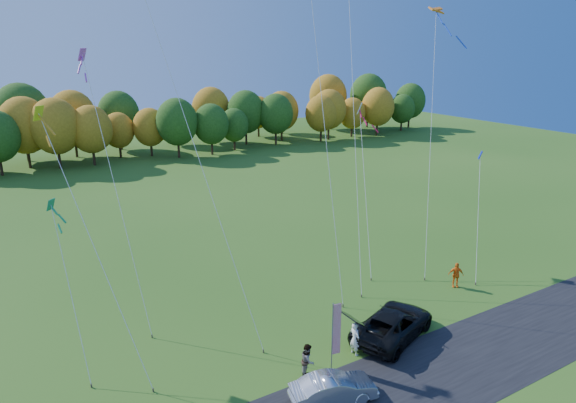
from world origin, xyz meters
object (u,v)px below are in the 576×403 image
person_east (456,275)px  feather_flag (336,329)px  silver_sedan (333,389)px  black_suv (393,324)px

person_east → feather_flag: feather_flag is taller
silver_sedan → person_east: (14.21, 5.33, 0.21)m
black_suv → feather_flag: size_ratio=1.59×
silver_sedan → feather_flag: (1.57, 2.06, 1.62)m
feather_flag → silver_sedan: bearing=-127.4°
person_east → black_suv: bearing=-127.6°
person_east → feather_flag: 13.14m
black_suv → person_east: size_ratio=3.37×
black_suv → person_east: bearing=-92.5°
person_east → feather_flag: size_ratio=0.47×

